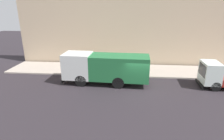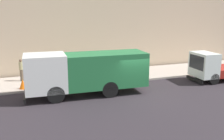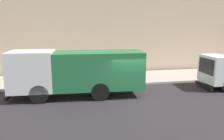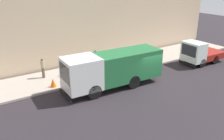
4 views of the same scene
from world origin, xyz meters
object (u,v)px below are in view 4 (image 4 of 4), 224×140
object	(u,v)px
pedestrian_third	(82,69)
street_sign_post	(96,62)
pedestrian_walking	(72,66)
traffic_cone_orange	(53,83)
pedestrian_standing	(43,67)
large_utility_truck	(113,68)
small_flatbed_truck	(200,53)

from	to	relation	value
pedestrian_third	street_sign_post	xyz separation A→B (m)	(-0.50, -1.08, 0.55)
pedestrian_walking	traffic_cone_orange	distance (m)	2.76
pedestrian_standing	street_sign_post	size ratio (longest dim) A/B	0.71
pedestrian_walking	street_sign_post	xyz separation A→B (m)	(-1.75, -1.47, 0.62)
traffic_cone_orange	large_utility_truck	bearing A→B (deg)	-120.34
small_flatbed_truck	pedestrian_standing	distance (m)	15.52
small_flatbed_truck	street_sign_post	distance (m)	11.22
small_flatbed_truck	pedestrian_standing	size ratio (longest dim) A/B	2.69
pedestrian_standing	traffic_cone_orange	bearing A→B (deg)	100.61
small_flatbed_truck	traffic_cone_orange	xyz separation A→B (m)	(2.38, 14.78, -0.58)
pedestrian_standing	street_sign_post	distance (m)	4.63
small_flatbed_truck	pedestrian_walking	bearing A→B (deg)	75.11
street_sign_post	large_utility_truck	bearing A→B (deg)	-170.71
small_flatbed_truck	pedestrian_standing	xyz separation A→B (m)	(4.65, 14.81, 0.01)
large_utility_truck	pedestrian_walking	world-z (taller)	large_utility_truck
traffic_cone_orange	street_sign_post	size ratio (longest dim) A/B	0.28
pedestrian_walking	pedestrian_standing	bearing A→B (deg)	-41.93
pedestrian_walking	traffic_cone_orange	xyz separation A→B (m)	(-1.43, 2.30, -0.51)
traffic_cone_orange	small_flatbed_truck	bearing A→B (deg)	-99.13
pedestrian_standing	traffic_cone_orange	distance (m)	2.35
pedestrian_walking	street_sign_post	world-z (taller)	street_sign_post
small_flatbed_truck	street_sign_post	xyz separation A→B (m)	(2.06, 11.01, 0.55)
large_utility_truck	small_flatbed_truck	bearing A→B (deg)	-87.50
small_flatbed_truck	pedestrian_third	size ratio (longest dim) A/B	2.74
large_utility_truck	small_flatbed_truck	size ratio (longest dim) A/B	1.74
large_utility_truck	pedestrian_third	world-z (taller)	large_utility_truck
small_flatbed_truck	street_sign_post	size ratio (longest dim) A/B	1.90
small_flatbed_truck	pedestrian_walking	world-z (taller)	small_flatbed_truck
traffic_cone_orange	pedestrian_third	bearing A→B (deg)	-86.04
pedestrian_third	pedestrian_walking	bearing A→B (deg)	-81.23
street_sign_post	traffic_cone_orange	bearing A→B (deg)	85.25
pedestrian_walking	small_flatbed_truck	bearing A→B (deg)	140.91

